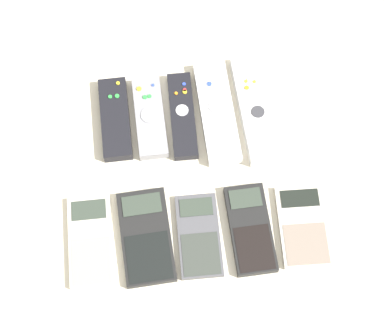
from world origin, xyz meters
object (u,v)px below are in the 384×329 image
remote_3 (217,112)px  calculator_3 (250,229)px  remote_4 (256,109)px  calculator_1 (146,237)px  calculator_4 (303,226)px  calculator_2 (201,235)px  remote_0 (115,119)px  remote_1 (150,118)px  calculator_0 (91,241)px  remote_2 (182,116)px

remote_3 → calculator_3: size_ratio=1.30×
remote_4 → calculator_1: 0.29m
calculator_4 → calculator_2: bearing=-178.6°
remote_4 → calculator_1: remote_4 is taller
calculator_4 → remote_0: bearing=144.5°
calculator_4 → remote_1: bearing=138.4°
remote_0 → remote_4: 0.25m
remote_1 → calculator_3: size_ratio=1.01×
calculator_0 → calculator_1: (0.09, -0.00, 0.00)m
remote_1 → remote_3: 0.12m
calculator_0 → remote_0: bearing=76.1°
remote_3 → calculator_0: (-0.23, -0.21, -0.00)m
remote_3 → calculator_3: 0.22m
calculator_4 → calculator_1: bearing=-179.9°
remote_1 → calculator_0: bearing=-119.6°
remote_2 → calculator_4: bearing=-50.7°
remote_1 → calculator_4: 0.32m
calculator_3 → calculator_4: calculator_3 is taller
calculator_1 → calculator_2: size_ratio=1.16×
calculator_0 → remote_3: bearing=42.1°
calculator_1 → calculator_4: bearing=-4.7°
remote_1 → calculator_0: (-0.11, -0.21, -0.00)m
calculator_0 → calculator_2: 0.18m
remote_3 → remote_2: bearing=178.0°
remote_3 → remote_4: (0.07, -0.00, 0.00)m
remote_3 → calculator_4: (0.12, -0.22, -0.00)m
remote_0 → calculator_2: bearing=-61.6°
calculator_2 → calculator_3: 0.08m
remote_3 → calculator_4: 0.25m
remote_1 → calculator_1: remote_1 is taller
calculator_0 → calculator_4: 0.34m
calculator_3 → remote_1: bearing=122.0°
remote_3 → calculator_3: remote_3 is taller
remote_2 → calculator_4: remote_2 is taller
calculator_4 → remote_3: bearing=119.6°
remote_0 → calculator_4: size_ratio=1.11×
calculator_0 → calculator_1: 0.09m
remote_3 → remote_4: size_ratio=0.95×
remote_2 → calculator_2: size_ratio=1.17×
remote_3 → remote_4: remote_4 is taller
remote_1 → remote_3: same height
remote_0 → remote_2: remote_0 is taller
remote_2 → calculator_1: 0.23m
calculator_3 → remote_4: bearing=77.7°
calculator_3 → calculator_4: size_ratio=1.10×
remote_4 → calculator_0: 0.36m
remote_3 → remote_1: bearing=177.2°
remote_0 → remote_3: 0.18m
remote_2 → calculator_0: size_ratio=1.08×
remote_4 → calculator_4: bearing=-80.5°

